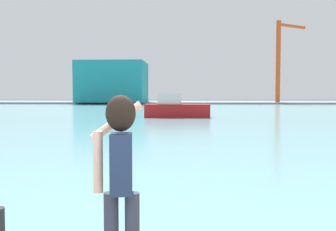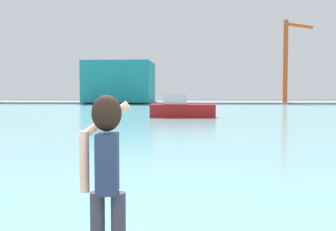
# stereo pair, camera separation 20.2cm
# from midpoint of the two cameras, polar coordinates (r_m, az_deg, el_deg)

# --- Properties ---
(ground_plane) EXTENTS (220.00, 220.00, 0.00)m
(ground_plane) POSITION_cam_midpoint_polar(r_m,az_deg,el_deg) (52.79, 2.14, 0.68)
(ground_plane) COLOR #334751
(harbor_water) EXTENTS (140.00, 100.00, 0.02)m
(harbor_water) POSITION_cam_midpoint_polar(r_m,az_deg,el_deg) (54.78, 2.16, 0.78)
(harbor_water) COLOR #6BA8B2
(harbor_water) RESTS_ON ground_plane
(far_shore_dock) EXTENTS (140.00, 20.00, 0.40)m
(far_shore_dock) POSITION_cam_midpoint_polar(r_m,az_deg,el_deg) (94.76, 2.34, 1.90)
(far_shore_dock) COLOR gray
(far_shore_dock) RESTS_ON ground_plane
(person_photographer) EXTENTS (0.53, 0.55, 1.74)m
(person_photographer) POSITION_cam_midpoint_polar(r_m,az_deg,el_deg) (3.79, -8.42, -7.31)
(person_photographer) COLOR #2D3342
(person_photographer) RESTS_ON quay_promenade
(boat_moored) EXTENTS (6.22, 2.13, 2.27)m
(boat_moored) POSITION_cam_midpoint_polar(r_m,az_deg,el_deg) (37.76, 1.02, 0.98)
(boat_moored) COLOR #B21919
(boat_moored) RESTS_ON harbor_water
(warehouse_left) EXTENTS (14.69, 13.79, 9.00)m
(warehouse_left) POSITION_cam_midpoint_polar(r_m,az_deg,el_deg) (90.99, -7.95, 4.78)
(warehouse_left) COLOR teal
(warehouse_left) RESTS_ON far_shore_dock
(port_crane) EXTENTS (7.61, 5.77, 17.69)m
(port_crane) POSITION_cam_midpoint_polar(r_m,az_deg,el_deg) (90.93, 15.84, 8.40)
(port_crane) COLOR #D84C19
(port_crane) RESTS_ON far_shore_dock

